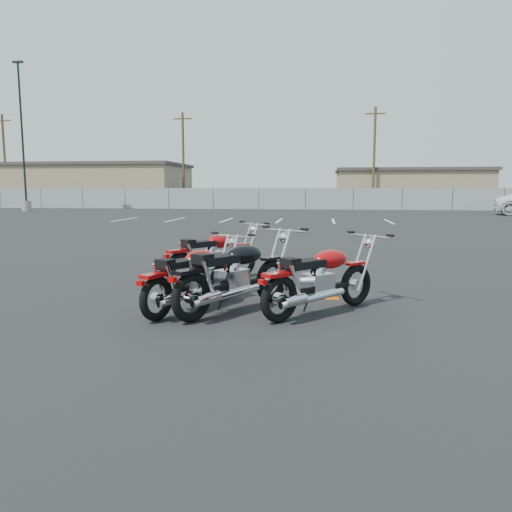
# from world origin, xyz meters

# --- Properties ---
(ground) EXTENTS (120.00, 120.00, 0.00)m
(ground) POSITION_xyz_m (0.00, 0.00, 0.00)
(ground) COLOR black
(ground) RESTS_ON ground
(motorcycle_front_red) EXTENTS (1.79, 2.03, 1.12)m
(motorcycle_front_red) POSITION_xyz_m (-0.76, 1.61, 0.51)
(motorcycle_front_red) COLOR black
(motorcycle_front_red) RESTS_ON ground
(motorcycle_second_black) EXTENTS (1.78, 2.24, 1.19)m
(motorcycle_second_black) POSITION_xyz_m (0.06, -0.71, 0.54)
(motorcycle_second_black) COLOR black
(motorcycle_second_black) RESTS_ON ground
(motorcycle_third_red) EXTENTS (1.35, 2.14, 1.08)m
(motorcycle_third_red) POSITION_xyz_m (-0.59, -0.71, 0.49)
(motorcycle_third_red) COLOR black
(motorcycle_third_red) RESTS_ON ground
(motorcycle_rear_red) EXTENTS (1.90, 1.95, 1.12)m
(motorcycle_rear_red) POSITION_xyz_m (1.30, -0.70, 0.51)
(motorcycle_rear_red) COLOR black
(motorcycle_rear_red) RESTS_ON ground
(training_cone_near) EXTENTS (0.24, 0.24, 0.29)m
(training_cone_near) POSITION_xyz_m (1.49, 0.38, 0.14)
(training_cone_near) COLOR orange
(training_cone_near) RESTS_ON ground
(light_pole_west) EXTENTS (0.80, 0.70, 11.35)m
(light_pole_west) POSITION_xyz_m (-21.68, 28.94, 3.04)
(light_pole_west) COLOR gray
(light_pole_west) RESTS_ON ground
(chainlink_fence) EXTENTS (80.06, 0.06, 1.80)m
(chainlink_fence) POSITION_xyz_m (-0.00, 35.00, 0.90)
(chainlink_fence) COLOR gray
(chainlink_fence) RESTS_ON ground
(tan_building_west) EXTENTS (18.40, 10.40, 4.30)m
(tan_building_west) POSITION_xyz_m (-22.00, 42.00, 2.16)
(tan_building_west) COLOR #8D7A5B
(tan_building_west) RESTS_ON ground
(tan_building_east) EXTENTS (14.40, 9.40, 3.70)m
(tan_building_east) POSITION_xyz_m (10.00, 44.00, 1.86)
(tan_building_east) COLOR #8D7A5B
(tan_building_east) RESTS_ON ground
(utility_pole_a) EXTENTS (1.80, 0.24, 9.00)m
(utility_pole_a) POSITION_xyz_m (-30.00, 39.00, 4.69)
(utility_pole_a) COLOR #44311F
(utility_pole_a) RESTS_ON ground
(utility_pole_b) EXTENTS (1.80, 0.24, 9.00)m
(utility_pole_b) POSITION_xyz_m (-12.00, 40.00, 4.69)
(utility_pole_b) COLOR #44311F
(utility_pole_b) RESTS_ON ground
(utility_pole_c) EXTENTS (1.80, 0.24, 9.00)m
(utility_pole_c) POSITION_xyz_m (6.00, 39.00, 4.69)
(utility_pole_c) COLOR #44311F
(utility_pole_c) RESTS_ON ground
(parking_line_stripes) EXTENTS (15.12, 4.00, 0.01)m
(parking_line_stripes) POSITION_xyz_m (-2.50, 20.00, 0.00)
(parking_line_stripes) COLOR silver
(parking_line_stripes) RESTS_ON ground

